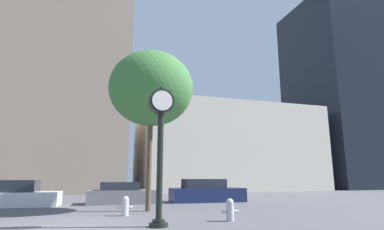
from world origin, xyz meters
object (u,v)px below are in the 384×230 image
(car_white, at_px, (16,195))
(car_navy, at_px, (206,192))
(fire_hydrant_far, at_px, (125,206))
(car_grey, at_px, (122,194))
(fire_hydrant_near, at_px, (230,210))
(bare_tree, at_px, (151,89))
(street_clock, at_px, (161,134))

(car_white, relative_size, car_navy, 0.92)
(car_navy, relative_size, fire_hydrant_far, 6.10)
(car_grey, height_order, fire_hydrant_far, car_grey)
(car_grey, bearing_deg, fire_hydrant_near, -68.70)
(car_navy, height_order, bare_tree, bare_tree)
(car_grey, bearing_deg, car_navy, -1.19)
(fire_hydrant_near, bearing_deg, car_grey, 110.45)
(bare_tree, bearing_deg, fire_hydrant_far, -129.06)
(car_white, relative_size, fire_hydrant_far, 5.61)
(car_navy, height_order, fire_hydrant_near, car_navy)
(car_navy, bearing_deg, street_clock, -116.09)
(street_clock, relative_size, bare_tree, 0.60)
(fire_hydrant_near, bearing_deg, fire_hydrant_far, 142.79)
(street_clock, bearing_deg, car_white, 124.83)
(street_clock, bearing_deg, car_navy, 61.58)
(street_clock, bearing_deg, fire_hydrant_near, 10.11)
(car_grey, relative_size, fire_hydrant_far, 5.28)
(fire_hydrant_far, bearing_deg, street_clock, -75.91)
(fire_hydrant_near, height_order, fire_hydrant_far, fire_hydrant_near)
(fire_hydrant_far, distance_m, bare_tree, 5.63)
(car_white, distance_m, fire_hydrant_near, 11.74)
(car_white, distance_m, car_navy, 10.58)
(car_grey, height_order, car_navy, car_navy)
(street_clock, xyz_separation_m, fire_hydrant_near, (2.62, 0.47, -2.50))
(car_navy, xyz_separation_m, bare_tree, (-4.30, -4.19, 5.14))
(car_navy, bearing_deg, fire_hydrant_far, -131.89)
(car_white, height_order, car_grey, car_white)
(car_grey, xyz_separation_m, fire_hydrant_far, (-0.28, -5.75, -0.14))
(car_grey, bearing_deg, street_clock, -86.01)
(car_white, xyz_separation_m, car_navy, (10.58, 0.09, 0.02))
(car_grey, relative_size, bare_tree, 0.53)
(bare_tree, bearing_deg, fire_hydrant_near, -60.18)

